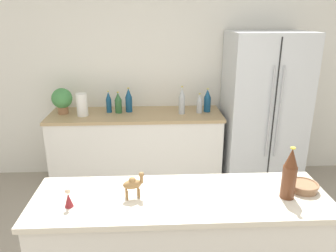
{
  "coord_description": "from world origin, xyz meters",
  "views": [
    {
      "loc": [
        -0.24,
        -1.26,
        1.99
      ],
      "look_at": [
        -0.11,
        1.43,
        1.05
      ],
      "focal_mm": 35.0,
      "sensor_mm": 36.0,
      "label": 1
    }
  ],
  "objects": [
    {
      "name": "wise_man_figurine_blue",
      "position": [
        -0.73,
        0.39,
        0.98
      ],
      "size": [
        0.05,
        0.05,
        0.12
      ],
      "color": "maroon",
      "rests_on": "bar_counter"
    },
    {
      "name": "back_counter",
      "position": [
        -0.44,
        2.4,
        0.44
      ],
      "size": [
        2.0,
        0.63,
        0.88
      ],
      "color": "white",
      "rests_on": "ground_plane"
    },
    {
      "name": "wine_bottle",
      "position": [
        0.57,
        0.44,
        1.09
      ],
      "size": [
        0.08,
        0.08,
        0.33
      ],
      "color": "#562D19",
      "rests_on": "bar_counter"
    },
    {
      "name": "camel_figurine",
      "position": [
        -0.36,
        0.48,
        1.02
      ],
      "size": [
        0.13,
        0.08,
        0.16
      ],
      "color": "olive",
      "rests_on": "bar_counter"
    },
    {
      "name": "back_bottle_0",
      "position": [
        0.31,
        2.39,
        0.99
      ],
      "size": [
        0.07,
        0.07,
        0.23
      ],
      "color": "#B2B7BC",
      "rests_on": "back_counter"
    },
    {
      "name": "back_bottle_3",
      "position": [
        -0.52,
        2.47,
        1.02
      ],
      "size": [
        0.08,
        0.08,
        0.29
      ],
      "color": "navy",
      "rests_on": "back_counter"
    },
    {
      "name": "refrigerator",
      "position": [
        1.04,
        2.34,
        0.9
      ],
      "size": [
        0.87,
        0.72,
        1.8
      ],
      "color": "silver",
      "rests_on": "ground_plane"
    },
    {
      "name": "wall_back",
      "position": [
        0.0,
        2.73,
        1.27
      ],
      "size": [
        8.0,
        0.06,
        2.55
      ],
      "color": "white",
      "rests_on": "ground_plane"
    },
    {
      "name": "back_bottle_1",
      "position": [
        -0.75,
        2.46,
        1.0
      ],
      "size": [
        0.06,
        0.06,
        0.26
      ],
      "color": "navy",
      "rests_on": "back_counter"
    },
    {
      "name": "back_bottle_2",
      "position": [
        -0.63,
        2.43,
        1.0
      ],
      "size": [
        0.08,
        0.08,
        0.25
      ],
      "color": "#2D6033",
      "rests_on": "back_counter"
    },
    {
      "name": "fruit_bowl",
      "position": [
        0.7,
        0.51,
        0.96
      ],
      "size": [
        0.18,
        0.18,
        0.05
      ],
      "color": "#8C6647",
      "rests_on": "bar_counter"
    },
    {
      "name": "back_bottle_4",
      "position": [
        0.41,
        2.43,
        1.01
      ],
      "size": [
        0.08,
        0.08,
        0.28
      ],
      "color": "navy",
      "rests_on": "back_counter"
    },
    {
      "name": "potted_plant",
      "position": [
        -1.27,
        2.44,
        1.05
      ],
      "size": [
        0.23,
        0.23,
        0.3
      ],
      "color": "#9E6B47",
      "rests_on": "back_counter"
    },
    {
      "name": "back_bottle_5",
      "position": [
        0.1,
        2.36,
        1.04
      ],
      "size": [
        0.07,
        0.07,
        0.32
      ],
      "color": "#B2B7BC",
      "rests_on": "back_counter"
    },
    {
      "name": "paper_towel_roll",
      "position": [
        -1.03,
        2.34,
        1.01
      ],
      "size": [
        0.12,
        0.12,
        0.26
      ],
      "color": "white",
      "rests_on": "back_counter"
    }
  ]
}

